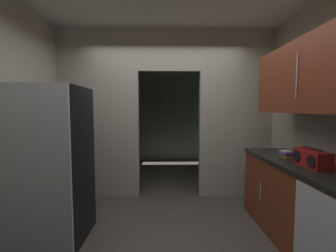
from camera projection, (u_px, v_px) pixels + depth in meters
name	position (u px, v px, depth m)	size (l,w,h in m)	color
ground	(168.00, 244.00, 2.46)	(20.00, 20.00, 0.00)	#47423D
kitchen_partition	(165.00, 109.00, 3.74)	(3.53, 0.12, 2.78)	#ADA899
adjoining_room_shell	(165.00, 113.00, 5.68)	(3.53, 2.84, 2.78)	gray
refrigerator	(46.00, 165.00, 2.49)	(0.84, 0.77, 1.72)	black
lower_cabinet_run	(309.00, 208.00, 2.31)	(0.63, 2.01, 0.91)	maroon
dishwasher	(317.00, 244.00, 1.75)	(0.02, 0.56, 0.85)	#B7BABC
upper_cabinet_counterside	(315.00, 76.00, 2.22)	(0.36, 1.81, 0.74)	maroon
boombox	(312.00, 158.00, 2.21)	(0.17, 0.38, 0.19)	maroon
book_stack	(287.00, 154.00, 2.66)	(0.14, 0.17, 0.08)	gold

